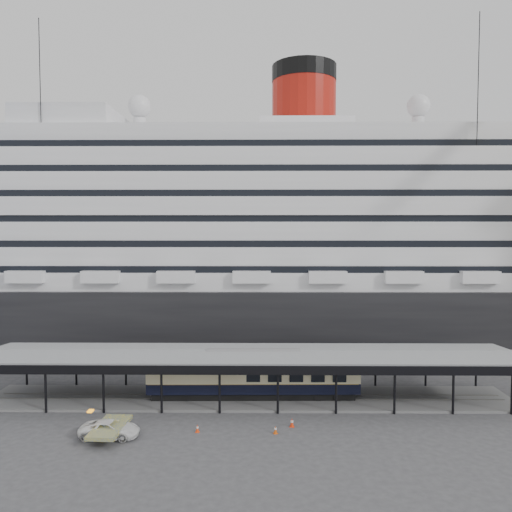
% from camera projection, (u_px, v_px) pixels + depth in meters
% --- Properties ---
extents(ground, '(200.00, 200.00, 0.00)m').
position_uv_depth(ground, '(248.00, 417.00, 48.60)').
color(ground, '#39393C').
rests_on(ground, ground).
extents(cruise_ship, '(130.00, 30.00, 43.90)m').
position_uv_depth(cruise_ship, '(254.00, 229.00, 79.60)').
color(cruise_ship, black).
rests_on(cruise_ship, ground).
extents(platform_canopy, '(56.00, 9.18, 5.30)m').
position_uv_depth(platform_canopy, '(250.00, 378.00, 53.47)').
color(platform_canopy, slate).
rests_on(platform_canopy, ground).
extents(port_truck, '(5.30, 2.63, 1.44)m').
position_uv_depth(port_truck, '(110.00, 429.00, 43.75)').
color(port_truck, white).
rests_on(port_truck, ground).
extents(pullman_carriage, '(22.54, 3.29, 22.08)m').
position_uv_depth(pullman_carriage, '(253.00, 375.00, 53.45)').
color(pullman_carriage, black).
rests_on(pullman_carriage, ground).
extents(traffic_cone_left, '(0.39, 0.39, 0.70)m').
position_uv_depth(traffic_cone_left, '(197.00, 428.00, 44.89)').
color(traffic_cone_left, '#F23B0D').
rests_on(traffic_cone_left, ground).
extents(traffic_cone_mid, '(0.49, 0.49, 0.72)m').
position_uv_depth(traffic_cone_mid, '(275.00, 430.00, 44.57)').
color(traffic_cone_mid, '#DC520C').
rests_on(traffic_cone_mid, ground).
extents(traffic_cone_right, '(0.49, 0.49, 0.82)m').
position_uv_depth(traffic_cone_right, '(292.00, 422.00, 46.09)').
color(traffic_cone_right, red).
rests_on(traffic_cone_right, ground).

